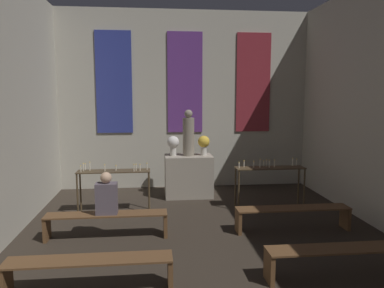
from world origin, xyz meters
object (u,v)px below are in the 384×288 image
pew_back_right (293,213)px  candle_rack_left (114,177)px  statue (189,135)px  flower_vase_right (204,143)px  flower_vase_left (173,144)px  pew_back_left (107,220)px  pew_third_right (342,255)px  candle_rack_right (270,173)px  pew_third_left (90,267)px  person_seated (107,196)px  altar (189,176)px

pew_back_right → candle_rack_left: bearing=157.1°
statue → flower_vase_right: (0.37, 0.00, -0.21)m
flower_vase_left → pew_back_right: (2.03, -2.53, -0.98)m
candle_rack_left → pew_back_left: 1.48m
flower_vase_left → pew_third_right: (2.03, -4.32, -0.98)m
pew_third_right → pew_back_left: size_ratio=1.00×
candle_rack_right → pew_third_left: size_ratio=0.72×
statue → pew_back_right: 3.25m
statue → pew_third_left: size_ratio=0.53×
pew_back_left → pew_back_right: 3.32m
statue → pew_back_right: size_ratio=0.53×
flower_vase_right → statue: bearing=180.0°
flower_vase_right → pew_third_left: 4.88m
candle_rack_left → candle_rack_right: (3.34, 0.00, 0.00)m
candle_rack_right → pew_third_right: 3.24m
pew_third_right → pew_third_left: bearing=180.0°
candle_rack_left → statue: bearing=33.8°
flower_vase_left → candle_rack_left: bearing=-139.3°
flower_vase_right → candle_rack_left: bearing=-151.2°
pew_third_right → person_seated: (-3.31, 1.80, 0.43)m
flower_vase_left → pew_back_left: bearing=-117.1°
candle_rack_left → pew_back_right: bearing=-22.9°
altar → pew_back_left: bearing=-123.3°
statue → flower_vase_left: size_ratio=2.32×
candle_rack_left → flower_vase_left: bearing=40.7°
flower_vase_right → person_seated: size_ratio=0.65×
flower_vase_left → pew_third_left: flower_vase_left is taller
statue → flower_vase_right: statue is taller
altar → flower_vase_right: bearing=0.0°
flower_vase_right → candle_rack_left: 2.39m
pew_third_left → pew_back_right: same height
candle_rack_left → candle_rack_right: 3.34m
pew_third_left → pew_third_right: size_ratio=1.00×
altar → pew_third_right: 4.63m
pew_back_left → altar: bearing=56.7°
pew_third_right → pew_back_right: bearing=90.0°
altar → statue: size_ratio=1.03×
flower_vase_left → statue: bearing=0.0°
flower_vase_right → pew_back_left: flower_vase_right is taller
pew_back_left → person_seated: bearing=-0.0°
statue → flower_vase_left: (-0.37, 0.00, -0.21)m
altar → pew_third_right: bearing=-69.0°
altar → pew_back_right: 3.03m
flower_vase_left → pew_back_right: size_ratio=0.23×
pew_back_right → candle_rack_right: bearing=89.8°
altar → flower_vase_right: (0.37, 0.00, 0.80)m
pew_back_right → statue: bearing=123.3°
pew_back_left → flower_vase_right: bearing=51.2°
pew_third_left → pew_back_right: (3.32, 1.80, 0.00)m
candle_rack_left → pew_third_right: candle_rack_left is taller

